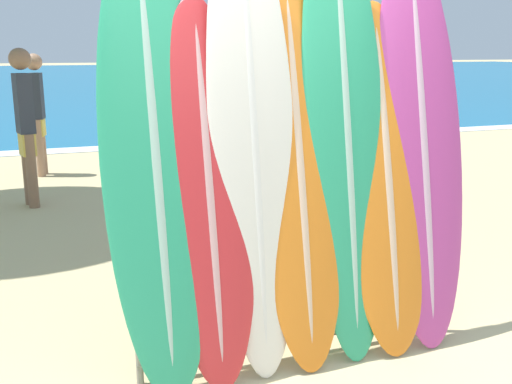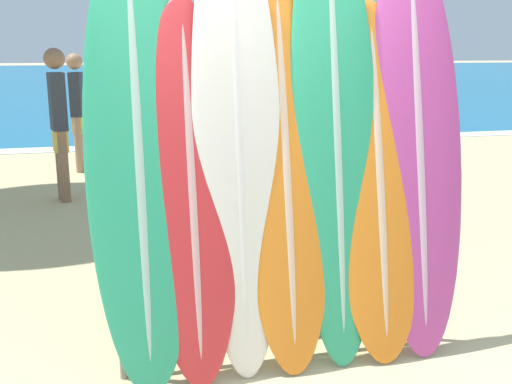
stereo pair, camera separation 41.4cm
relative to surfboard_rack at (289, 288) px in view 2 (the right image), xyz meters
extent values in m
cube|color=#146693|center=(0.00, 37.94, -0.44)|extent=(120.00, 60.00, 0.00)
cube|color=white|center=(0.00, 8.24, -0.44)|extent=(120.00, 0.60, 0.01)
cylinder|color=gray|center=(-0.96, 0.00, -0.04)|extent=(0.04, 0.04, 0.82)
cylinder|color=gray|center=(0.96, 0.00, -0.04)|extent=(0.04, 0.04, 0.82)
cylinder|color=gray|center=(0.00, 0.00, 0.35)|extent=(1.96, 0.04, 0.04)
cylinder|color=gray|center=(0.00, 0.00, -0.32)|extent=(1.96, 0.04, 0.04)
ellipsoid|color=#289E70|center=(-0.82, 0.07, 0.77)|extent=(0.57, 0.69, 2.44)
ellipsoid|color=#9AC3B3|center=(-0.82, 0.07, 0.77)|extent=(0.10, 0.68, 2.34)
ellipsoid|color=red|center=(-0.55, 0.02, 0.60)|extent=(0.51, 0.57, 2.09)
ellipsoid|color=#D19A9C|center=(-0.55, 0.02, 0.60)|extent=(0.09, 0.56, 2.01)
ellipsoid|color=silver|center=(-0.28, 0.06, 0.85)|extent=(0.50, 0.55, 2.59)
ellipsoid|color=silver|center=(-0.28, 0.06, 0.85)|extent=(0.09, 0.54, 2.49)
ellipsoid|color=orange|center=(-0.02, 0.04, 0.68)|extent=(0.53, 0.59, 2.26)
ellipsoid|color=beige|center=(-0.02, 0.04, 0.68)|extent=(0.10, 0.57, 2.17)
ellipsoid|color=#289E70|center=(0.28, 0.06, 0.87)|extent=(0.52, 0.59, 2.63)
ellipsoid|color=#9AC3B3|center=(0.28, 0.06, 0.87)|extent=(0.09, 0.57, 2.53)
ellipsoid|color=orange|center=(0.54, 0.02, 0.60)|extent=(0.58, 0.56, 2.09)
ellipsoid|color=beige|center=(0.54, 0.02, 0.60)|extent=(0.10, 0.55, 2.01)
ellipsoid|color=#B23D8E|center=(0.80, 0.06, 0.79)|extent=(0.58, 0.60, 2.46)
ellipsoid|color=#CAA1BE|center=(0.80, 0.06, 0.79)|extent=(0.10, 0.59, 2.37)
cylinder|color=#846047|center=(1.32, 5.68, -0.04)|extent=(0.11, 0.11, 0.82)
cylinder|color=#846047|center=(1.29, 5.51, -0.04)|extent=(0.11, 0.11, 0.82)
cube|color=#CC4C3D|center=(1.31, 5.59, 0.25)|extent=(0.18, 0.25, 0.24)
cube|color=#42996B|center=(1.31, 5.59, 0.69)|extent=(0.20, 0.27, 0.64)
sphere|color=#846047|center=(1.31, 5.59, 1.16)|extent=(0.23, 0.23, 0.23)
cylinder|color=beige|center=(1.76, 6.42, -0.04)|extent=(0.11, 0.11, 0.82)
cylinder|color=beige|center=(1.86, 6.56, -0.04)|extent=(0.11, 0.11, 0.82)
cube|color=#CC4C3D|center=(1.81, 6.49, 0.25)|extent=(0.25, 0.27, 0.24)
cube|color=#3370BC|center=(1.81, 6.49, 0.69)|extent=(0.28, 0.29, 0.64)
sphere|color=beige|center=(1.81, 6.49, 1.16)|extent=(0.23, 0.23, 0.23)
cylinder|color=#A87A5B|center=(-1.43, 6.02, -0.03)|extent=(0.11, 0.11, 0.82)
cylinder|color=#A87A5B|center=(-1.40, 6.20, -0.03)|extent=(0.11, 0.11, 0.82)
cube|color=gold|center=(-1.42, 6.11, 0.26)|extent=(0.18, 0.26, 0.25)
cube|color=#2D333D|center=(-1.42, 6.11, 0.70)|extent=(0.21, 0.28, 0.64)
sphere|color=#A87A5B|center=(-1.42, 6.11, 1.17)|extent=(0.23, 0.23, 0.23)
cylinder|color=#846047|center=(-1.52, 4.21, -0.02)|extent=(0.12, 0.12, 0.86)
cylinder|color=#846047|center=(-1.57, 4.39, -0.02)|extent=(0.12, 0.12, 0.86)
cube|color=gold|center=(-1.55, 4.30, 0.29)|extent=(0.20, 0.27, 0.26)
cube|color=#2D333D|center=(-1.55, 4.30, 0.75)|extent=(0.22, 0.29, 0.67)
sphere|color=#846047|center=(-1.55, 4.30, 1.24)|extent=(0.24, 0.24, 0.24)
camera|label=1|loc=(-1.35, -2.99, 1.36)|focal=42.00mm
camera|label=2|loc=(-0.95, -3.11, 1.36)|focal=42.00mm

